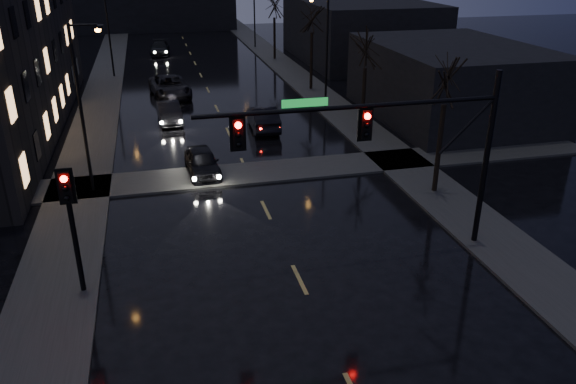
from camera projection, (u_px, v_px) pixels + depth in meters
sidewalk_left at (100, 104)px, 42.41m from camera, size 3.00×140.00×0.12m
sidewalk_right at (315, 92)px, 46.11m from camera, size 3.00×140.00×0.12m
sidewalk_cross at (249, 173)px, 29.59m from camera, size 40.00×3.00×0.12m
commercial_right_near at (450, 81)px, 38.65m from camera, size 10.00×14.00×5.00m
commercial_right_far at (359, 30)px, 58.34m from camera, size 12.00×18.00×6.00m
far_block at (154, 0)px, 80.26m from camera, size 22.00×10.00×8.00m
signal_mast at (397, 135)px, 20.04m from camera, size 11.11×0.41×7.00m
signal_pole_left at (71, 215)px, 18.31m from camera, size 0.35×0.41×4.53m
tree_near at (449, 65)px, 24.94m from camera, size 3.52×3.52×8.08m
tree_mid_a at (367, 40)px, 33.99m from camera, size 3.30×3.30×7.58m
tree_mid_b at (312, 7)px, 44.34m from camera, size 3.74×3.74×8.59m
streetlight_l_near at (84, 96)px, 25.60m from camera, size 1.53×0.28×8.00m
streetlight_l_far at (110, 23)px, 49.61m from camera, size 1.53×0.28×8.00m
streetlight_r_mid at (324, 43)px, 39.57m from camera, size 1.53×0.28×8.00m
streetlight_r_far at (252, 5)px, 64.47m from camera, size 1.53×0.28×8.00m
oncoming_car_a at (202, 162)px, 29.37m from camera, size 1.80×4.06×1.36m
oncoming_car_b at (170, 113)px, 38.06m from camera, size 1.68×4.20×1.36m
oncoming_car_c at (170, 86)px, 44.54m from camera, size 3.41×6.18×1.64m
oncoming_car_d at (160, 48)px, 61.92m from camera, size 2.40×5.06×1.42m
lead_car at (263, 118)px, 36.61m from camera, size 1.83×4.76×1.55m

